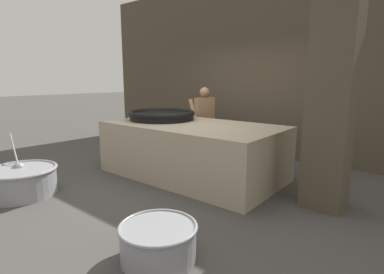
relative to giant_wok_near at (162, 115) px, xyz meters
The scene contains 8 objects.
ground_plane 1.27m from the giant_wok_near, ahead, with size 60.00×60.00×0.00m, color #474442.
back_wall 2.44m from the giant_wok_near, 69.66° to the left, with size 8.80×0.24×3.81m, color #4C4233.
support_pillar 3.08m from the giant_wok_near, ahead, with size 0.50×0.50×3.81m, color #4C4233.
hearth_platform 0.96m from the giant_wok_near, ahead, with size 2.99×1.64×0.90m.
giant_wok_near is the anchor object (origin of this frame).
cook 1.08m from the giant_wok_near, 78.97° to the left, with size 0.42×0.59×1.49m.
prep_bowl_vegetables 2.51m from the giant_wok_near, 103.38° to the right, with size 1.25×0.97×0.80m.
prep_bowl_meat 3.16m from the giant_wok_near, 46.37° to the right, with size 0.73×0.73×0.34m.
Camera 1 is at (3.14, -3.90, 1.64)m, focal length 28.00 mm.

